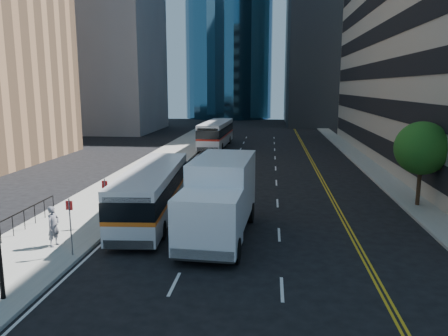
# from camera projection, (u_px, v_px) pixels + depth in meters

# --- Properties ---
(ground) EXTENTS (160.00, 160.00, 0.00)m
(ground) POSITION_uv_depth(u_px,v_px,m) (269.00, 249.00, 19.86)
(ground) COLOR black
(ground) RESTS_ON ground
(sidewalk_west) EXTENTS (5.00, 90.00, 0.15)m
(sidewalk_west) POSITION_uv_depth(u_px,v_px,m) (169.00, 157.00, 45.37)
(sidewalk_west) COLOR gray
(sidewalk_west) RESTS_ON ground
(sidewalk_east) EXTENTS (2.00, 90.00, 0.15)m
(sidewalk_east) POSITION_uv_depth(u_px,v_px,m) (361.00, 160.00, 43.34)
(sidewalk_east) COLOR gray
(sidewalk_east) RESTS_ON ground
(midrise_west) EXTENTS (18.00, 18.00, 35.00)m
(midrise_west) POSITION_uv_depth(u_px,v_px,m) (99.00, 22.00, 70.39)
(midrise_west) COLOR gray
(midrise_west) RESTS_ON ground
(street_tree) EXTENTS (3.20, 3.20, 5.10)m
(street_tree) POSITION_uv_depth(u_px,v_px,m) (422.00, 148.00, 26.07)
(street_tree) COLOR #332114
(street_tree) RESTS_ON sidewalk_east
(bus_front) EXTENTS (3.18, 11.25, 2.86)m
(bus_front) POSITION_uv_depth(u_px,v_px,m) (153.00, 191.00, 24.16)
(bus_front) COLOR silver
(bus_front) RESTS_ON ground
(bus_rear) EXTENTS (3.03, 12.05, 3.08)m
(bus_rear) POSITION_uv_depth(u_px,v_px,m) (216.00, 133.00, 53.03)
(bus_rear) COLOR silver
(bus_rear) RESTS_ON ground
(box_truck) EXTENTS (3.19, 8.07, 3.79)m
(box_truck) POSITION_uv_depth(u_px,v_px,m) (220.00, 197.00, 21.10)
(box_truck) COLOR white
(box_truck) RESTS_ON ground
(pedestrian) EXTENTS (0.59, 0.76, 1.85)m
(pedestrian) POSITION_uv_depth(u_px,v_px,m) (53.00, 226.00, 19.67)
(pedestrian) COLOR slate
(pedestrian) RESTS_ON sidewalk_west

